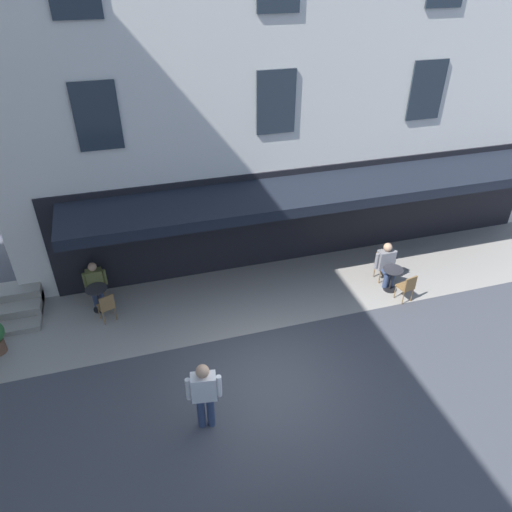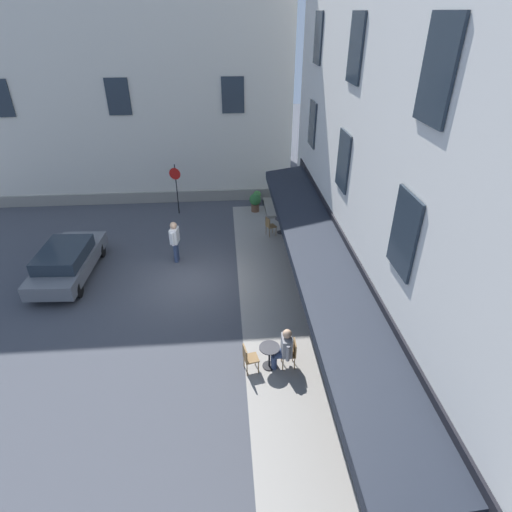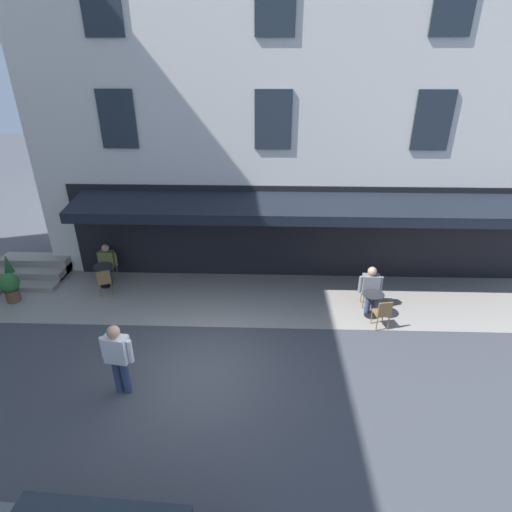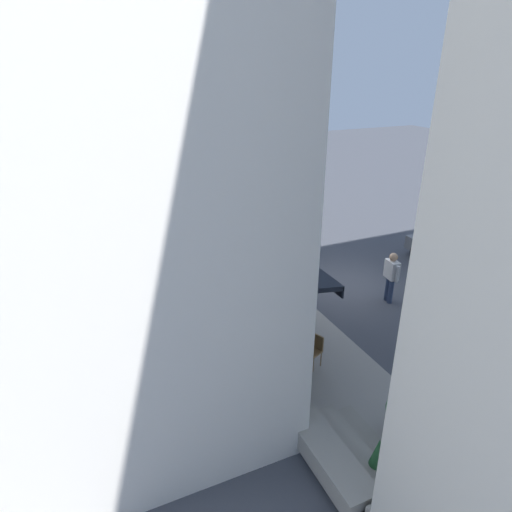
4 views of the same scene
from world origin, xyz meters
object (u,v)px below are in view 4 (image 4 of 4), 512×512
object	(u,v)px
cafe_table_near_entrance	(299,360)
seated_patron_in_olive	(286,358)
cafe_chair_wicker_kerbside	(219,241)
cafe_chair_wicker_under_awning	(278,366)
potted_plant_entrance_left	(377,459)
potted_plant_entrance_right	(399,412)
potted_plant_mid_terrace	(421,450)
cafe_chair_wicker_back_row	(245,236)
seated_companion_in_grey	(224,237)
walking_pedestrian_in_white	(391,274)
cafe_chair_wicker_by_window	(314,348)
parked_car_grey	(459,254)
cafe_table_mid_terrace	(233,240)

from	to	relation	value
cafe_table_near_entrance	seated_patron_in_olive	xyz separation A→B (m)	(0.02, -0.42, 0.20)
cafe_chair_wicker_kerbside	cafe_chair_wicker_under_awning	bearing A→B (deg)	-9.87
potted_plant_entrance_left	potted_plant_entrance_right	size ratio (longest dim) A/B	1.07
cafe_chair_wicker_under_awning	potted_plant_mid_terrace	size ratio (longest dim) A/B	1.17
cafe_chair_wicker_back_row	seated_companion_in_grey	world-z (taller)	seated_companion_in_grey
cafe_chair_wicker_kerbside	potted_plant_entrance_left	size ratio (longest dim) A/B	0.89
cafe_table_near_entrance	walking_pedestrian_in_white	world-z (taller)	walking_pedestrian_in_white
cafe_chair_wicker_by_window	potted_plant_entrance_left	size ratio (longest dim) A/B	0.89
cafe_chair_wicker_by_window	seated_companion_in_grey	xyz separation A→B (m)	(-8.23, 0.48, 0.17)
seated_companion_in_grey	potted_plant_entrance_left	bearing A→B (deg)	-5.90
potted_plant_entrance_right	parked_car_grey	size ratio (longest dim) A/B	0.22
cafe_chair_wicker_by_window	cafe_chair_wicker_kerbside	size ratio (longest dim) A/B	1.00
cafe_chair_wicker_kerbside	potted_plant_mid_terrace	world-z (taller)	cafe_chair_wicker_kerbside
cafe_chair_wicker_under_awning	cafe_chair_wicker_kerbside	world-z (taller)	same
walking_pedestrian_in_white	cafe_chair_wicker_by_window	bearing A→B (deg)	-64.70
cafe_chair_wicker_by_window	potted_plant_mid_terrace	bearing A→B (deg)	4.35
cafe_chair_wicker_back_row	seated_patron_in_olive	size ratio (longest dim) A/B	0.71
cafe_chair_wicker_under_awning	cafe_table_near_entrance	bearing A→B (deg)	93.35
seated_companion_in_grey	walking_pedestrian_in_white	xyz separation A→B (m)	(6.29, 3.63, 0.33)
cafe_chair_wicker_by_window	cafe_chair_wicker_kerbside	xyz separation A→B (m)	(-8.23, 0.26, 0.00)
cafe_chair_wicker_under_awning	seated_patron_in_olive	xyz separation A→B (m)	(-0.01, 0.21, 0.14)
seated_companion_in_grey	potted_plant_mid_terrace	world-z (taller)	seated_companion_in_grey
cafe_table_near_entrance	parked_car_grey	bearing A→B (deg)	109.10
cafe_chair_wicker_by_window	potted_plant_entrance_right	world-z (taller)	potted_plant_entrance_right
potted_plant_mid_terrace	parked_car_grey	world-z (taller)	parked_car_grey
cafe_chair_wicker_by_window	seated_companion_in_grey	bearing A→B (deg)	176.66
cafe_chair_wicker_kerbside	seated_companion_in_grey	world-z (taller)	seated_companion_in_grey
cafe_chair_wicker_under_awning	cafe_chair_wicker_back_row	size ratio (longest dim) A/B	1.00
cafe_chair_wicker_kerbside	cafe_chair_wicker_by_window	bearing A→B (deg)	-1.83
cafe_table_near_entrance	parked_car_grey	world-z (taller)	parked_car_grey
cafe_table_near_entrance	cafe_chair_wicker_kerbside	world-z (taller)	cafe_chair_wicker_kerbside
cafe_table_near_entrance	potted_plant_entrance_left	bearing A→B (deg)	-2.59
cafe_chair_wicker_by_window	cafe_chair_wicker_back_row	xyz separation A→B (m)	(-8.35, 1.51, 0.00)
seated_patron_in_olive	cafe_chair_wicker_under_awning	bearing A→B (deg)	-86.65
seated_patron_in_olive	walking_pedestrian_in_white	bearing A→B (deg)	113.34
potted_plant_mid_terrace	cafe_table_mid_terrace	bearing A→B (deg)	177.01
cafe_table_mid_terrace	potted_plant_entrance_right	bearing A→B (deg)	-2.32
cafe_chair_wicker_back_row	parked_car_grey	world-z (taller)	parked_car_grey
potted_plant_entrance_right	parked_car_grey	bearing A→B (deg)	125.74
cafe_chair_wicker_back_row	cafe_chair_wicker_under_awning	bearing A→B (deg)	-17.57
walking_pedestrian_in_white	cafe_table_mid_terrace	bearing A→B (deg)	-152.91
parked_car_grey	potted_plant_entrance_left	bearing A→B (deg)	-54.67
cafe_chair_wicker_kerbside	cafe_table_mid_terrace	bearing A→B (deg)	89.08
cafe_table_mid_terrace	seated_companion_in_grey	size ratio (longest dim) A/B	0.55
cafe_table_near_entrance	parked_car_grey	xyz separation A→B (m)	(-3.04, 8.78, 0.22)
cafe_chair_wicker_by_window	walking_pedestrian_in_white	bearing A→B (deg)	115.30
cafe_chair_wicker_kerbside	potted_plant_mid_terrace	xyz separation A→B (m)	(11.87, 0.01, -0.16)
cafe_table_mid_terrace	seated_patron_in_olive	xyz separation A→B (m)	(8.48, -1.90, 0.20)
cafe_chair_wicker_under_awning	walking_pedestrian_in_white	xyz separation A→B (m)	(-2.22, 5.32, 0.50)
cafe_chair_wicker_under_awning	walking_pedestrian_in_white	bearing A→B (deg)	112.61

